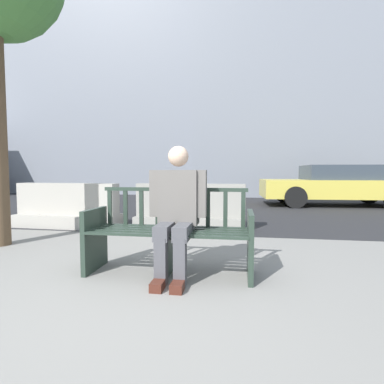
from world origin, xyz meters
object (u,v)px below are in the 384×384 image
Objects in this scene: seated_person at (177,208)px; jersey_barrier_left at (68,209)px; street_bench at (170,235)px; jersey_barrier_centre at (190,211)px; car_taxi_near at (336,185)px.

seated_person is 3.56m from jersey_barrier_left.
jersey_barrier_centre is at bearing 94.25° from street_bench.
seated_person is 2.51m from jersey_barrier_centre.
jersey_barrier_left is (-2.64, 2.36, -0.35)m from seated_person.
street_bench is 2.42m from jersey_barrier_centre.
jersey_barrier_left is 0.44× the size of car_taxi_near.
seated_person is 0.29× the size of car_taxi_near.
street_bench reaches higher than jersey_barrier_centre.
jersey_barrier_centre is 0.44× the size of car_taxi_near.
street_bench is 7.93m from car_taxi_near.
car_taxi_near is (6.28, 4.70, 0.31)m from jersey_barrier_left.
car_taxi_near reaches higher than jersey_barrier_left.
street_bench is 1.29× the size of seated_person.
jersey_barrier_left is 7.85m from car_taxi_near.
street_bench is 0.37× the size of car_taxi_near.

